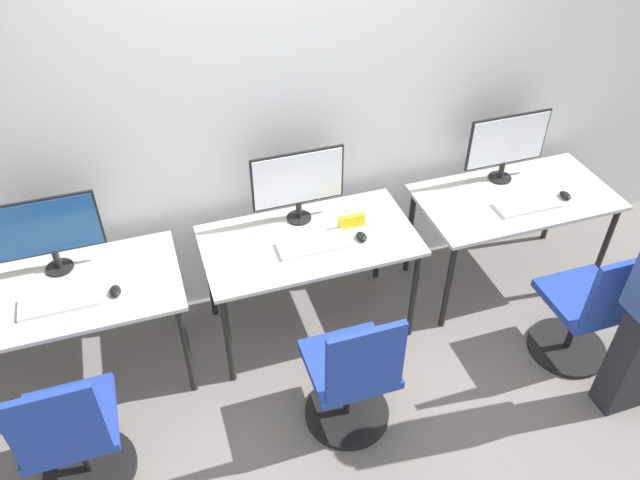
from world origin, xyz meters
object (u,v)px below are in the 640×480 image
at_px(keyboard_center, 313,245).
at_px(mouse_right, 565,195).
at_px(office_chair_center, 352,380).
at_px(monitor_right, 507,143).
at_px(office_chair_left, 74,439).
at_px(keyboard_right, 527,205).
at_px(mouse_left, 115,291).
at_px(mouse_center, 362,237).
at_px(keyboard_left, 60,302).
at_px(office_chair_right, 587,313).
at_px(monitor_center, 298,182).
at_px(monitor_left, 47,230).

bearing_deg(keyboard_center, mouse_right, -1.60).
relative_size(office_chair_center, monitor_right, 1.64).
relative_size(office_chair_left, keyboard_right, 2.22).
distance_m(office_chair_center, mouse_right, 1.85).
relative_size(mouse_left, mouse_center, 1.00).
distance_m(office_chair_left, mouse_center, 1.85).
height_order(monitor_right, keyboard_right, monitor_right).
bearing_deg(keyboard_left, monitor_right, 6.19).
bearing_deg(mouse_left, keyboard_right, -0.21).
xyz_separation_m(mouse_left, keyboard_center, (1.11, 0.04, -0.01)).
xyz_separation_m(monitor_right, keyboard_right, (0.00, -0.32, -0.26)).
bearing_deg(mouse_center, office_chair_left, -160.50).
bearing_deg(monitor_right, keyboard_left, -173.81).
relative_size(office_chair_center, office_chair_right, 1.00).
relative_size(mouse_center, mouse_right, 1.00).
height_order(office_chair_left, office_chair_center, same).
bearing_deg(mouse_left, monitor_center, 15.97).
bearing_deg(monitor_right, office_chair_left, -162.12).
bearing_deg(keyboard_right, office_chair_center, -154.44).
height_order(keyboard_right, mouse_right, mouse_right).
bearing_deg(keyboard_right, keyboard_left, 179.52).
relative_size(monitor_left, keyboard_center, 1.36).
distance_m(mouse_left, mouse_right, 2.78).
xyz_separation_m(monitor_left, keyboard_left, (0.00, -0.29, -0.26)).
height_order(keyboard_left, mouse_right, mouse_right).
distance_m(office_chair_left, monitor_right, 3.01).
relative_size(mouse_left, office_chair_right, 0.10).
bearing_deg(monitor_right, monitor_left, -179.68).
bearing_deg(monitor_center, office_chair_right, -33.74).
bearing_deg(monitor_right, keyboard_center, -168.87).
relative_size(mouse_center, office_chair_right, 0.10).
height_order(keyboard_center, office_chair_right, office_chair_right).
bearing_deg(monitor_center, keyboard_left, -167.68).
bearing_deg(mouse_center, monitor_center, 133.88).
height_order(mouse_right, office_chair_right, office_chair_right).
relative_size(monitor_left, keyboard_right, 1.36).
bearing_deg(monitor_right, office_chair_center, -144.64).
xyz_separation_m(mouse_left, keyboard_right, (2.50, -0.01, -0.01)).
xyz_separation_m(monitor_right, mouse_right, (0.28, -0.32, -0.25)).
bearing_deg(mouse_right, keyboard_center, 178.40).
bearing_deg(keyboard_left, monitor_center, 12.32).
relative_size(mouse_center, monitor_right, 0.16).
distance_m(monitor_left, monitor_right, 2.78).
bearing_deg(keyboard_right, office_chair_right, -83.36).
height_order(office_chair_left, keyboard_center, office_chair_left).
relative_size(office_chair_left, keyboard_center, 2.22).
xyz_separation_m(keyboard_center, keyboard_right, (1.39, -0.05, 0.00)).
height_order(office_chair_center, keyboard_right, office_chair_center).
xyz_separation_m(monitor_center, office_chair_center, (-0.01, -1.00, -0.61)).
bearing_deg(monitor_center, mouse_left, -164.03).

